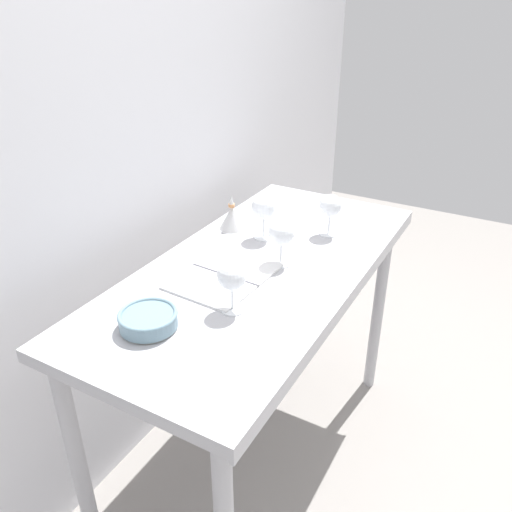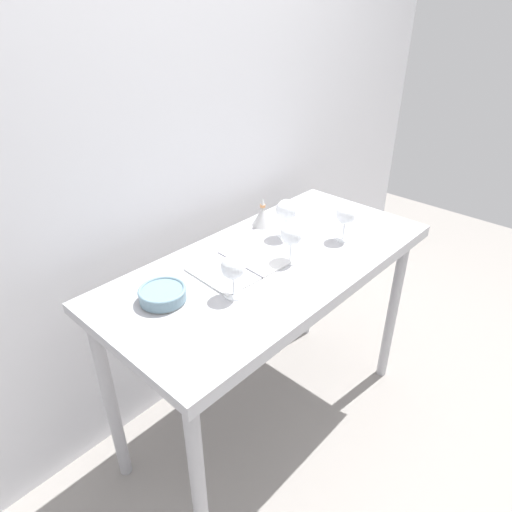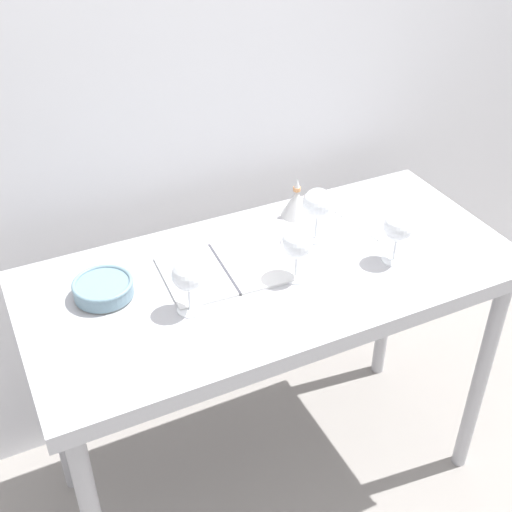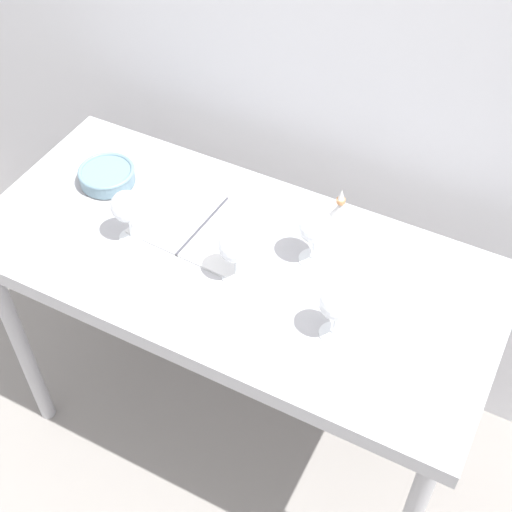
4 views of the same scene
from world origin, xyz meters
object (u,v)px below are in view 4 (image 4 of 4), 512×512
object	(u,v)px
wine_glass_far_right	(315,228)
open_notebook	(203,226)
wine_glass_near_right	(337,305)
tasting_sheet_upper	(405,278)
decanter_funnel	(339,214)
wine_glass_near_center	(235,247)
wine_glass_near_left	(127,208)
tasting_bowl	(107,175)

from	to	relation	value
wine_glass_far_right	open_notebook	world-z (taller)	wine_glass_far_right
wine_glass_near_right	open_notebook	world-z (taller)	wine_glass_near_right
tasting_sheet_upper	decanter_funnel	bearing A→B (deg)	148.41
wine_glass_near_center	wine_glass_near_left	bearing A→B (deg)	-179.01
wine_glass_near_right	tasting_bowl	size ratio (longest dim) A/B	0.97
wine_glass_near_center	wine_glass_near_right	world-z (taller)	same
tasting_bowl	tasting_sheet_upper	bearing A→B (deg)	2.89
wine_glass_far_right	open_notebook	size ratio (longest dim) A/B	0.48
wine_glass_near_center	decanter_funnel	world-z (taller)	wine_glass_near_center
wine_glass_far_right	decanter_funnel	world-z (taller)	wine_glass_far_right
wine_glass_near_left	wine_glass_far_right	distance (m)	0.48
tasting_sheet_upper	wine_glass_far_right	bearing A→B (deg)	-177.25
wine_glass_near_right	wine_glass_far_right	world-z (taller)	wine_glass_far_right
tasting_sheet_upper	wine_glass_near_left	bearing A→B (deg)	-172.76
wine_glass_near_left	decanter_funnel	size ratio (longest dim) A/B	1.17
tasting_sheet_upper	tasting_bowl	bearing A→B (deg)	174.38
tasting_sheet_upper	tasting_bowl	distance (m)	0.88
wine_glass_far_right	tasting_bowl	distance (m)	0.65
wine_glass_near_right	tasting_bowl	world-z (taller)	wine_glass_near_right
wine_glass_near_left	decanter_funnel	bearing A→B (deg)	31.78
decanter_funnel	tasting_sheet_upper	bearing A→B (deg)	-23.08
wine_glass_near_right	open_notebook	distance (m)	0.50
tasting_bowl	wine_glass_far_right	bearing A→B (deg)	-0.22
wine_glass_near_left	decanter_funnel	distance (m)	0.56
tasting_bowl	decanter_funnel	world-z (taller)	decanter_funnel
wine_glass_near_right	wine_glass_far_right	bearing A→B (deg)	126.03
wine_glass_near_center	wine_glass_near_right	xyz separation A→B (m)	(0.29, -0.05, 0.00)
wine_glass_far_right	tasting_sheet_upper	size ratio (longest dim) A/B	0.61
tasting_sheet_upper	tasting_bowl	size ratio (longest dim) A/B	1.68
wine_glass_near_center	decanter_funnel	distance (m)	0.33
wine_glass_near_left	tasting_sheet_upper	bearing A→B (deg)	15.75
wine_glass_near_right	tasting_sheet_upper	distance (m)	0.28
wine_glass_far_right	decanter_funnel	distance (m)	0.16
wine_glass_near_right	tasting_sheet_upper	bearing A→B (deg)	69.11
wine_glass_near_left	wine_glass_far_right	world-z (taller)	wine_glass_far_right
wine_glass_near_left	decanter_funnel	world-z (taller)	wine_glass_near_left
decanter_funnel	open_notebook	bearing A→B (deg)	-152.07
decanter_funnel	wine_glass_near_left	bearing A→B (deg)	-148.22
wine_glass_near_right	open_notebook	size ratio (longest dim) A/B	0.45
tasting_sheet_upper	decanter_funnel	distance (m)	0.25
wine_glass_near_center	tasting_bowl	world-z (taller)	wine_glass_near_center
wine_glass_near_left	open_notebook	world-z (taller)	wine_glass_near_left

